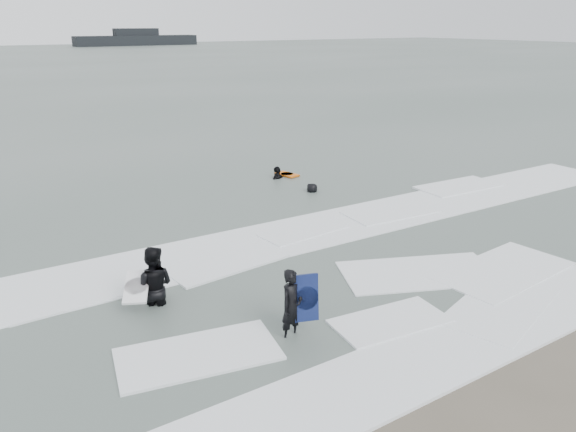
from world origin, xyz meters
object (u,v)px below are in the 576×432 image
surfer_centre (292,338)px  vessel_horizon (137,39)px  surfer_wading (155,303)px  surfer_right_far (312,193)px  surfer_right_near (278,179)px

surfer_centre → vessel_horizon: size_ratio=0.05×
surfer_wading → vessel_horizon: bearing=-77.5°
surfer_centre → surfer_right_far: 10.00m
surfer_right_near → vessel_horizon: size_ratio=0.05×
surfer_centre → surfer_wading: (-1.81, 2.85, 0.00)m
vessel_horizon → surfer_right_near: bearing=-105.5°
surfer_wading → vessel_horizon: size_ratio=0.06×
surfer_wading → vessel_horizon: 145.87m
surfer_right_near → vessel_horizon: 136.53m
surfer_right_far → vessel_horizon: vessel_horizon is taller
surfer_centre → surfer_right_far: (5.96, 8.02, 0.00)m
surfer_wading → surfer_right_far: (7.78, 5.17, 0.00)m
surfer_centre → surfer_wading: bearing=106.8°
surfer_centre → surfer_right_far: size_ratio=0.99×
surfer_wading → vessel_horizon: (44.11, 139.04, 1.57)m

